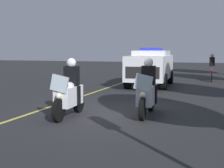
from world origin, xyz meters
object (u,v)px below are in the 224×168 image
at_px(police_suv, 151,66).
at_px(cyclist_background, 212,67).
at_px(police_motorcycle_lead_right, 147,92).
at_px(police_motorcycle_lead_left, 69,93).

height_order(police_suv, cyclist_background, police_suv).
distance_m(police_motorcycle_lead_right, police_suv, 8.01).
height_order(police_motorcycle_lead_right, cyclist_background, police_motorcycle_lead_right).
distance_m(police_suv, cyclist_background, 5.02).
distance_m(police_motorcycle_lead_left, police_suv, 8.82).
bearing_deg(police_motorcycle_lead_right, police_motorcycle_lead_left, -65.82).
bearing_deg(police_suv, cyclist_background, 142.92).
height_order(police_motorcycle_lead_left, police_suv, police_suv).
bearing_deg(cyclist_background, police_motorcycle_lead_right, -7.03).
height_order(police_motorcycle_lead_left, cyclist_background, police_motorcycle_lead_left).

